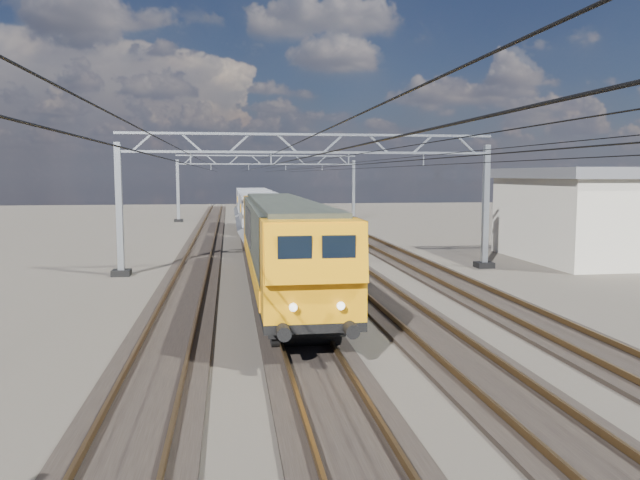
{
  "coord_description": "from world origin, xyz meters",
  "views": [
    {
      "loc": [
        -4.13,
        -27.81,
        5.02
      ],
      "look_at": [
        -0.53,
        -3.15,
        2.4
      ],
      "focal_mm": 35.0,
      "sensor_mm": 36.0,
      "label": 1
    }
  ],
  "objects": [
    {
      "name": "ground",
      "position": [
        0.0,
        0.0,
        0.0
      ],
      "size": [
        160.0,
        160.0,
        0.0
      ],
      "primitive_type": "plane",
      "color": "#28241E",
      "rests_on": "ground"
    },
    {
      "name": "track_outer_west",
      "position": [
        -6.0,
        0.0,
        0.07
      ],
      "size": [
        2.6,
        140.0,
        0.3
      ],
      "color": "black",
      "rests_on": "ground"
    },
    {
      "name": "track_loco",
      "position": [
        -2.0,
        0.0,
        0.07
      ],
      "size": [
        2.6,
        140.0,
        0.3
      ],
      "color": "black",
      "rests_on": "ground"
    },
    {
      "name": "track_inner_east",
      "position": [
        2.0,
        0.0,
        0.07
      ],
      "size": [
        2.6,
        140.0,
        0.3
      ],
      "color": "black",
      "rests_on": "ground"
    },
    {
      "name": "track_outer_east",
      "position": [
        6.0,
        0.0,
        0.07
      ],
      "size": [
        2.6,
        140.0,
        0.3
      ],
      "color": "black",
      "rests_on": "ground"
    },
    {
      "name": "catenary_gantry_mid",
      "position": [
        0.0,
        4.0,
        3.91
      ],
      "size": [
        19.9,
        0.9,
        7.11
      ],
      "color": "#9AA1A8",
      "rests_on": "ground"
    },
    {
      "name": "catenary_gantry_far",
      "position": [
        0.0,
        40.0,
        3.91
      ],
      "size": [
        19.9,
        0.9,
        7.11
      ],
      "color": "#9AA1A8",
      "rests_on": "ground"
    },
    {
      "name": "overhead_wires",
      "position": [
        0.0,
        8.0,
        5.75
      ],
      "size": [
        12.03,
        140.0,
        0.53
      ],
      "color": "black",
      "rests_on": "ground"
    },
    {
      "name": "locomotive",
      "position": [
        -2.0,
        -2.51,
        2.33
      ],
      "size": [
        2.76,
        21.1,
        3.62
      ],
      "color": "black",
      "rests_on": "ground"
    },
    {
      "name": "hopper_wagon_lead",
      "position": [
        -2.0,
        15.18,
        2.23
      ],
      "size": [
        3.38,
        13.0,
        3.25
      ],
      "color": "black",
      "rests_on": "ground"
    },
    {
      "name": "hopper_wagon_mid",
      "position": [
        -2.0,
        29.38,
        2.23
      ],
      "size": [
        3.38,
        13.0,
        3.25
      ],
      "color": "black",
      "rests_on": "ground"
    }
  ]
}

